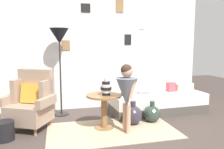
{
  "coord_description": "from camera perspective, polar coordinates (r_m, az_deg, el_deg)",
  "views": [
    {
      "loc": [
        -0.82,
        -2.94,
        1.37
      ],
      "look_at": [
        0.15,
        0.95,
        0.85
      ],
      "focal_mm": 36.36,
      "sensor_mm": 36.0,
      "label": 1
    }
  ],
  "objects": [
    {
      "name": "pillow_back",
      "position": [
        4.94,
        14.59,
        -3.04
      ],
      "size": [
        0.18,
        0.14,
        0.19
      ],
      "primitive_type": "cube",
      "rotation": [
        0.0,
        0.0,
        0.15
      ],
      "color": "#D64C56",
      "rests_on": "daybed"
    },
    {
      "name": "pillow_mid",
      "position": [
        5.03,
        16.77,
        -3.17
      ],
      "size": [
        0.19,
        0.14,
        0.15
      ],
      "primitive_type": "cube",
      "rotation": [
        0.0,
        0.0,
        0.09
      ],
      "color": "beige",
      "rests_on": "daybed"
    },
    {
      "name": "ground_plane",
      "position": [
        3.34,
        1.5,
        -16.81
      ],
      "size": [
        12.0,
        12.0,
        0.0
      ],
      "primitive_type": "plane",
      "color": "#423833"
    },
    {
      "name": "demijohn_near",
      "position": [
        4.01,
        5.28,
        -10.08
      ],
      "size": [
        0.33,
        0.33,
        0.41
      ],
      "color": "#332D38",
      "rests_on": "ground"
    },
    {
      "name": "side_table",
      "position": [
        3.75,
        -2.0,
        -7.46
      ],
      "size": [
        0.58,
        0.58,
        0.57
      ],
      "color": "olive",
      "rests_on": "ground"
    },
    {
      "name": "pillow_head",
      "position": [
        5.18,
        18.59,
        -2.9
      ],
      "size": [
        0.21,
        0.13,
        0.16
      ],
      "primitive_type": "cube",
      "rotation": [
        0.0,
        0.0,
        0.06
      ],
      "color": "beige",
      "rests_on": "daybed"
    },
    {
      "name": "vase_striped",
      "position": [
        3.65,
        -1.52,
        -3.39
      ],
      "size": [
        0.18,
        0.18,
        0.28
      ],
      "color": "black",
      "rests_on": "side_table"
    },
    {
      "name": "magazine_basket",
      "position": [
        3.72,
        -25.5,
        -12.68
      ],
      "size": [
        0.28,
        0.28,
        0.28
      ],
      "primitive_type": "cylinder",
      "color": "black",
      "rests_on": "ground"
    },
    {
      "name": "person_child",
      "position": [
        3.49,
        3.74,
        -3.83
      ],
      "size": [
        0.34,
        0.34,
        1.09
      ],
      "color": "tan",
      "rests_on": "ground"
    },
    {
      "name": "daybed",
      "position": [
        4.79,
        11.21,
        -6.87
      ],
      "size": [
        1.93,
        0.88,
        0.4
      ],
      "color": "#4C4742",
      "rests_on": "ground"
    },
    {
      "name": "demijohn_far",
      "position": [
        4.18,
        10.05,
        -9.66
      ],
      "size": [
        0.3,
        0.3,
        0.38
      ],
      "color": "#2D3D33",
      "rests_on": "ground"
    },
    {
      "name": "floor_lamp",
      "position": [
        4.47,
        -13.08,
        8.38
      ],
      "size": [
        0.37,
        0.37,
        1.69
      ],
      "color": "black",
      "rests_on": "ground"
    },
    {
      "name": "book_on_daybed",
      "position": [
        4.65,
        7.77,
        -4.51
      ],
      "size": [
        0.24,
        0.19,
        0.03
      ],
      "primitive_type": "cube",
      "rotation": [
        0.0,
        0.0,
        -0.12
      ],
      "color": "#AA6B85",
      "rests_on": "daybed"
    },
    {
      "name": "gallery_wall",
      "position": [
        4.95,
        -4.5,
        6.6
      ],
      "size": [
        4.8,
        0.12,
        2.6
      ],
      "color": "silver",
      "rests_on": "ground"
    },
    {
      "name": "armchair",
      "position": [
        3.99,
        -19.62,
        -6.54
      ],
      "size": [
        0.9,
        0.82,
        0.97
      ],
      "color": "#9E7042",
      "rests_on": "ground"
    },
    {
      "name": "rug",
      "position": [
        3.76,
        0.05,
        -13.9
      ],
      "size": [
        2.04,
        1.13,
        0.01
      ],
      "primitive_type": "cube",
      "color": "tan",
      "rests_on": "ground"
    }
  ]
}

